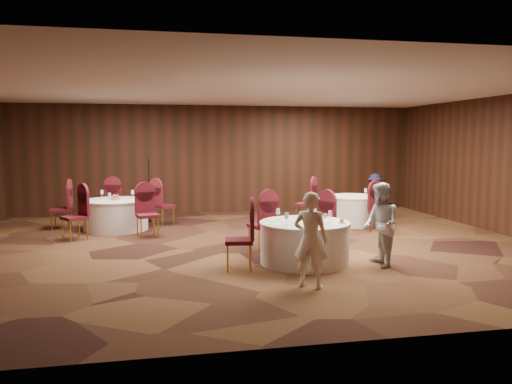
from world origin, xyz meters
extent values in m
plane|color=black|center=(0.00, 0.00, 0.00)|extent=(12.00, 12.00, 0.00)
plane|color=silver|center=(0.00, 0.00, 3.20)|extent=(12.00, 12.00, 0.00)
plane|color=black|center=(0.00, 5.00, 1.60)|extent=(12.00, 0.00, 12.00)
plane|color=black|center=(0.00, -5.00, 1.60)|extent=(12.00, 0.00, 12.00)
plane|color=black|center=(6.00, 0.00, 1.60)|extent=(0.00, 10.00, 10.00)
cylinder|color=white|center=(0.73, -1.56, 0.36)|extent=(1.56, 1.56, 0.72)
cylinder|color=white|center=(0.73, -1.56, 0.72)|extent=(1.59, 1.59, 0.03)
cylinder|color=white|center=(-2.82, 2.47, 0.36)|extent=(1.52, 1.52, 0.72)
cylinder|color=white|center=(-2.82, 2.47, 0.72)|extent=(1.55, 1.55, 0.03)
cylinder|color=white|center=(3.14, 2.12, 0.36)|extent=(1.39, 1.39, 0.72)
cylinder|color=white|center=(3.14, 2.12, 0.72)|extent=(1.42, 1.42, 0.03)
cylinder|color=silver|center=(1.13, -1.75, 0.74)|extent=(0.06, 0.06, 0.01)
cylinder|color=silver|center=(1.13, -1.75, 0.80)|extent=(0.01, 0.01, 0.11)
cone|color=silver|center=(1.13, -1.75, 0.91)|extent=(0.08, 0.08, 0.10)
cylinder|color=silver|center=(0.33, -1.82, 0.74)|extent=(0.06, 0.06, 0.01)
cylinder|color=silver|center=(0.33, -1.82, 0.80)|extent=(0.01, 0.01, 0.11)
cone|color=silver|center=(0.33, -1.82, 0.91)|extent=(0.08, 0.08, 0.10)
cylinder|color=silver|center=(0.70, -1.99, 0.74)|extent=(0.06, 0.06, 0.01)
cylinder|color=silver|center=(0.70, -1.99, 0.80)|extent=(0.01, 0.01, 0.11)
cone|color=silver|center=(0.70, -1.99, 0.91)|extent=(0.08, 0.08, 0.10)
cylinder|color=silver|center=(1.01, -1.24, 0.74)|extent=(0.06, 0.06, 0.01)
cylinder|color=silver|center=(1.01, -1.24, 0.80)|extent=(0.01, 0.01, 0.11)
cone|color=silver|center=(1.01, -1.24, 0.91)|extent=(0.08, 0.08, 0.10)
cylinder|color=silver|center=(0.31, -1.29, 0.74)|extent=(0.06, 0.06, 0.01)
cylinder|color=silver|center=(0.31, -1.29, 0.80)|extent=(0.01, 0.01, 0.11)
cone|color=silver|center=(0.31, -1.29, 0.91)|extent=(0.08, 0.08, 0.10)
cylinder|color=white|center=(0.76, -2.10, 0.75)|extent=(0.15, 0.15, 0.01)
sphere|color=#9E6B33|center=(0.76, -2.10, 0.79)|extent=(0.08, 0.08, 0.08)
cylinder|color=white|center=(1.32, -1.83, 0.75)|extent=(0.15, 0.15, 0.01)
sphere|color=#9E6B33|center=(1.32, -1.83, 0.79)|extent=(0.08, 0.08, 0.08)
cylinder|color=white|center=(1.24, -1.20, 0.75)|extent=(0.15, 0.15, 0.01)
sphere|color=#9E6B33|center=(1.24, -1.20, 0.79)|extent=(0.08, 0.08, 0.08)
cylinder|color=silver|center=(-2.42, 2.60, 0.74)|extent=(0.06, 0.06, 0.01)
cylinder|color=silver|center=(-2.42, 2.60, 0.80)|extent=(0.01, 0.01, 0.11)
cone|color=silver|center=(-2.42, 2.60, 0.91)|extent=(0.08, 0.08, 0.10)
cylinder|color=silver|center=(-3.16, 2.75, 0.74)|extent=(0.06, 0.06, 0.01)
cylinder|color=silver|center=(-3.16, 2.75, 0.80)|extent=(0.01, 0.01, 0.11)
cone|color=silver|center=(-3.16, 2.75, 0.91)|extent=(0.08, 0.08, 0.10)
cylinder|color=silver|center=(-2.91, 1.99, 0.74)|extent=(0.06, 0.06, 0.01)
cylinder|color=silver|center=(-2.91, 1.99, 0.80)|extent=(0.01, 0.01, 0.11)
cone|color=silver|center=(-2.91, 1.99, 0.91)|extent=(0.08, 0.08, 0.10)
cylinder|color=olive|center=(-2.82, 2.47, 0.77)|extent=(0.22, 0.22, 0.06)
sphere|color=#9E6B33|center=(-2.85, 2.49, 0.83)|extent=(0.07, 0.07, 0.07)
sphere|color=#9E6B33|center=(-2.78, 2.45, 0.83)|extent=(0.07, 0.07, 0.07)
cylinder|color=silver|center=(3.36, 1.88, 0.74)|extent=(0.06, 0.06, 0.01)
cylinder|color=silver|center=(3.36, 1.88, 0.80)|extent=(0.01, 0.01, 0.11)
cone|color=silver|center=(3.36, 1.88, 0.91)|extent=(0.08, 0.08, 0.10)
cylinder|color=black|center=(-2.04, 3.62, 0.01)|extent=(0.24, 0.24, 0.02)
cylinder|color=black|center=(-2.04, 3.62, 0.85)|extent=(0.02, 0.02, 1.65)
cylinder|color=black|center=(-2.04, 3.67, 1.64)|extent=(0.04, 0.12, 0.04)
imported|color=white|center=(0.40, -2.98, 0.72)|extent=(0.62, 0.58, 1.43)
imported|color=silver|center=(1.95, -2.03, 0.73)|extent=(0.59, 0.74, 1.46)
imported|color=black|center=(4.18, 3.07, 0.62)|extent=(0.79, 0.92, 1.24)
camera|label=1|loc=(-1.79, -9.91, 2.18)|focal=35.00mm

